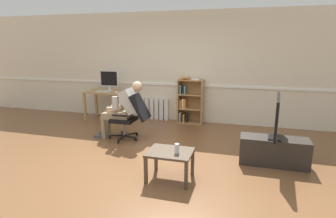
# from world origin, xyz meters

# --- Properties ---
(ground_plane) EXTENTS (18.00, 18.00, 0.00)m
(ground_plane) POSITION_xyz_m (0.00, 0.00, 0.00)
(ground_plane) COLOR brown
(back_wall) EXTENTS (12.00, 0.13, 2.70)m
(back_wall) POSITION_xyz_m (0.00, 2.65, 1.35)
(back_wall) COLOR beige
(back_wall) RESTS_ON ground_plane
(computer_desk) EXTENTS (1.11, 0.64, 0.76)m
(computer_desk) POSITION_xyz_m (-1.82, 2.15, 0.64)
(computer_desk) COLOR tan
(computer_desk) RESTS_ON ground_plane
(imac_monitor) EXTENTS (0.49, 0.14, 0.51)m
(imac_monitor) POSITION_xyz_m (-1.81, 2.23, 1.04)
(imac_monitor) COLOR silver
(imac_monitor) RESTS_ON computer_desk
(keyboard) EXTENTS (0.38, 0.12, 0.02)m
(keyboard) POSITION_xyz_m (-1.86, 2.01, 0.77)
(keyboard) COLOR silver
(keyboard) RESTS_ON computer_desk
(computer_mouse) EXTENTS (0.06, 0.10, 0.03)m
(computer_mouse) POSITION_xyz_m (-1.50, 2.03, 0.77)
(computer_mouse) COLOR white
(computer_mouse) RESTS_ON computer_desk
(bookshelf) EXTENTS (0.62, 0.29, 1.14)m
(bookshelf) POSITION_xyz_m (0.23, 2.44, 0.53)
(bookshelf) COLOR #AD7F4C
(bookshelf) RESTS_ON ground_plane
(radiator) EXTENTS (0.75, 0.08, 0.55)m
(radiator) POSITION_xyz_m (-0.71, 2.54, 0.27)
(radiator) COLOR white
(radiator) RESTS_ON ground_plane
(office_chair) EXTENTS (0.84, 0.61, 0.95)m
(office_chair) POSITION_xyz_m (-0.64, 0.90, 0.52)
(office_chair) COLOR black
(office_chair) RESTS_ON ground_plane
(person_seated) EXTENTS (1.04, 0.40, 1.20)m
(person_seated) POSITION_xyz_m (-0.82, 0.90, 0.65)
(person_seated) COLOR #937F60
(person_seated) RESTS_ON ground_plane
(tv_stand) EXTENTS (1.05, 0.39, 0.45)m
(tv_stand) POSITION_xyz_m (2.05, 0.41, 0.22)
(tv_stand) COLOR #2D2823
(tv_stand) RESTS_ON ground_plane
(tv_screen) EXTENTS (0.23, 1.00, 0.67)m
(tv_screen) POSITION_xyz_m (2.05, 0.41, 0.80)
(tv_screen) COLOR black
(tv_screen) RESTS_ON tv_stand
(coffee_table) EXTENTS (0.63, 0.51, 0.42)m
(coffee_table) POSITION_xyz_m (0.58, -0.54, 0.36)
(coffee_table) COLOR #4C3D2D
(coffee_table) RESTS_ON ground_plane
(drinking_glass) EXTENTS (0.07, 0.07, 0.14)m
(drinking_glass) POSITION_xyz_m (0.69, -0.58, 0.49)
(drinking_glass) COLOR silver
(drinking_glass) RESTS_ON coffee_table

